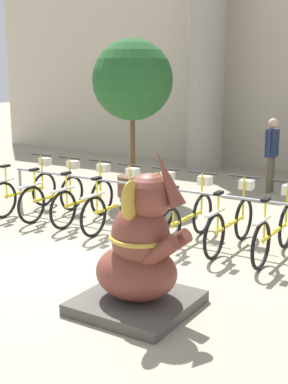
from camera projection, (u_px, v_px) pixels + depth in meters
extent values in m
plane|color=#9E937F|center=(80.00, 270.00, 6.96)|extent=(60.00, 60.00, 0.00)
cylinder|color=gray|center=(207.00, 73.00, 13.68)|extent=(0.97, 0.97, 5.00)
cylinder|color=gray|center=(20.00, 189.00, 10.05)|extent=(0.05, 0.05, 0.75)
cylinder|color=gray|center=(154.00, 187.00, 8.43)|extent=(6.00, 0.04, 0.04)
torus|color=black|center=(44.00, 189.00, 10.24)|extent=(0.05, 0.65, 0.65)
torus|color=black|center=(3.00, 200.00, 9.37)|extent=(0.05, 0.65, 0.65)
cube|color=yellow|center=(24.00, 192.00, 9.79)|extent=(0.04, 0.95, 0.04)
cube|color=silver|center=(2.00, 181.00, 9.29)|extent=(0.06, 0.54, 0.03)
cylinder|color=yellow|center=(6.00, 183.00, 9.39)|extent=(0.03, 0.03, 0.57)
cube|color=black|center=(5.00, 166.00, 9.32)|extent=(0.08, 0.18, 0.04)
cylinder|color=yellow|center=(42.00, 172.00, 10.13)|extent=(0.03, 0.03, 0.67)
cylinder|color=black|center=(41.00, 155.00, 10.06)|extent=(0.48, 0.03, 0.03)
cube|color=silver|center=(45.00, 162.00, 10.17)|extent=(0.20, 0.16, 0.14)
torus|color=black|center=(72.00, 193.00, 9.90)|extent=(0.05, 0.65, 0.65)
torus|color=black|center=(32.00, 205.00, 9.03)|extent=(0.05, 0.65, 0.65)
cube|color=yellow|center=(52.00, 196.00, 9.45)|extent=(0.04, 0.95, 0.04)
cube|color=silver|center=(31.00, 185.00, 8.95)|extent=(0.06, 0.54, 0.03)
cylinder|color=yellow|center=(35.00, 187.00, 9.05)|extent=(0.03, 0.03, 0.57)
cube|color=black|center=(34.00, 170.00, 8.98)|extent=(0.08, 0.18, 0.04)
cylinder|color=yellow|center=(70.00, 176.00, 9.79)|extent=(0.03, 0.03, 0.67)
cylinder|color=black|center=(69.00, 158.00, 9.72)|extent=(0.48, 0.03, 0.03)
cube|color=silver|center=(73.00, 165.00, 9.83)|extent=(0.20, 0.16, 0.14)
torus|color=black|center=(102.00, 197.00, 9.57)|extent=(0.05, 0.65, 0.65)
torus|color=black|center=(63.00, 210.00, 8.70)|extent=(0.05, 0.65, 0.65)
cube|color=yellow|center=(83.00, 201.00, 9.12)|extent=(0.04, 0.95, 0.04)
cube|color=silver|center=(62.00, 190.00, 8.63)|extent=(0.06, 0.54, 0.03)
cylinder|color=yellow|center=(67.00, 192.00, 8.72)|extent=(0.03, 0.03, 0.57)
cube|color=black|center=(66.00, 173.00, 8.65)|extent=(0.08, 0.18, 0.04)
cylinder|color=yellow|center=(100.00, 180.00, 9.46)|extent=(0.03, 0.03, 0.67)
cylinder|color=black|center=(100.00, 161.00, 9.39)|extent=(0.48, 0.03, 0.03)
cube|color=silver|center=(103.00, 168.00, 9.50)|extent=(0.20, 0.16, 0.14)
torus|color=black|center=(131.00, 203.00, 9.16)|extent=(0.05, 0.65, 0.65)
torus|color=black|center=(93.00, 217.00, 8.29)|extent=(0.05, 0.65, 0.65)
cube|color=yellow|center=(113.00, 207.00, 8.71)|extent=(0.04, 0.95, 0.04)
cube|color=silver|center=(93.00, 195.00, 8.22)|extent=(0.06, 0.54, 0.03)
cylinder|color=yellow|center=(97.00, 198.00, 8.31)|extent=(0.03, 0.03, 0.57)
cube|color=black|center=(97.00, 178.00, 8.24)|extent=(0.08, 0.18, 0.04)
cylinder|color=yellow|center=(130.00, 184.00, 9.05)|extent=(0.03, 0.03, 0.67)
cylinder|color=black|center=(129.00, 165.00, 8.98)|extent=(0.48, 0.03, 0.03)
cube|color=silver|center=(133.00, 172.00, 9.09)|extent=(0.20, 0.16, 0.14)
torus|color=black|center=(165.00, 208.00, 8.82)|extent=(0.05, 0.65, 0.65)
torus|color=black|center=(130.00, 223.00, 7.95)|extent=(0.05, 0.65, 0.65)
cube|color=yellow|center=(149.00, 212.00, 8.37)|extent=(0.04, 0.95, 0.04)
cube|color=silver|center=(130.00, 201.00, 7.87)|extent=(0.06, 0.54, 0.03)
cylinder|color=yellow|center=(134.00, 203.00, 7.97)|extent=(0.03, 0.03, 0.57)
cube|color=black|center=(133.00, 183.00, 7.90)|extent=(0.08, 0.18, 0.04)
cylinder|color=yellow|center=(164.00, 189.00, 8.71)|extent=(0.03, 0.03, 0.67)
cylinder|color=black|center=(165.00, 169.00, 8.64)|extent=(0.48, 0.03, 0.03)
cube|color=silver|center=(168.00, 176.00, 8.75)|extent=(0.20, 0.16, 0.14)
torus|color=black|center=(202.00, 214.00, 8.47)|extent=(0.05, 0.65, 0.65)
torus|color=black|center=(170.00, 230.00, 7.60)|extent=(0.05, 0.65, 0.65)
cube|color=yellow|center=(187.00, 218.00, 8.03)|extent=(0.04, 0.95, 0.04)
cube|color=silver|center=(170.00, 207.00, 7.53)|extent=(0.06, 0.54, 0.03)
cylinder|color=yellow|center=(173.00, 209.00, 7.62)|extent=(0.03, 0.03, 0.57)
cube|color=black|center=(174.00, 188.00, 7.56)|extent=(0.08, 0.18, 0.04)
cylinder|color=yellow|center=(202.00, 194.00, 8.37)|extent=(0.03, 0.03, 0.67)
cylinder|color=black|center=(202.00, 173.00, 8.29)|extent=(0.48, 0.03, 0.03)
cube|color=silver|center=(205.00, 180.00, 8.41)|extent=(0.20, 0.16, 0.14)
torus|color=black|center=(244.00, 219.00, 8.16)|extent=(0.05, 0.65, 0.65)
torus|color=black|center=(214.00, 237.00, 7.29)|extent=(0.05, 0.65, 0.65)
cube|color=yellow|center=(230.00, 224.00, 7.72)|extent=(0.04, 0.95, 0.04)
cube|color=silver|center=(215.00, 212.00, 7.22)|extent=(0.06, 0.54, 0.03)
cylinder|color=yellow|center=(218.00, 215.00, 7.31)|extent=(0.03, 0.03, 0.57)
cube|color=black|center=(219.00, 193.00, 7.24)|extent=(0.08, 0.18, 0.04)
cylinder|color=yellow|center=(243.00, 198.00, 8.05)|extent=(0.03, 0.03, 0.67)
cylinder|color=black|center=(244.00, 177.00, 7.98)|extent=(0.48, 0.03, 0.03)
cube|color=silver|center=(247.00, 185.00, 8.09)|extent=(0.20, 0.16, 0.14)
torus|color=black|center=(286.00, 226.00, 7.79)|extent=(0.05, 0.65, 0.65)
torus|color=black|center=(261.00, 246.00, 6.92)|extent=(0.05, 0.65, 0.65)
cube|color=yellow|center=(275.00, 232.00, 7.34)|extent=(0.04, 0.95, 0.04)
cube|color=silver|center=(262.00, 220.00, 6.84)|extent=(0.06, 0.54, 0.03)
cylinder|color=yellow|center=(265.00, 223.00, 6.94)|extent=(0.03, 0.03, 0.57)
cube|color=black|center=(266.00, 200.00, 6.87)|extent=(0.08, 0.18, 0.04)
cylinder|color=yellow|center=(287.00, 205.00, 7.68)|extent=(0.03, 0.03, 0.67)
cylinder|color=black|center=(288.00, 182.00, 7.61)|extent=(0.48, 0.03, 0.03)
cube|color=#4C4742|center=(136.00, 303.00, 5.83)|extent=(1.18, 1.18, 0.13)
ellipsoid|color=brown|center=(136.00, 272.00, 5.75)|extent=(0.91, 0.80, 0.59)
ellipsoid|color=brown|center=(140.00, 237.00, 5.63)|extent=(0.64, 0.59, 0.75)
sphere|color=brown|center=(149.00, 196.00, 5.48)|extent=(0.48, 0.48, 0.48)
ellipsoid|color=#B79333|center=(156.00, 191.00, 5.71)|extent=(0.08, 0.34, 0.41)
ellipsoid|color=#B79333|center=(131.00, 200.00, 5.31)|extent=(0.08, 0.34, 0.41)
cone|color=brown|center=(168.00, 179.00, 5.32)|extent=(0.41, 0.17, 0.61)
cylinder|color=brown|center=(171.00, 246.00, 5.61)|extent=(0.48, 0.16, 0.43)
cylinder|color=brown|center=(158.00, 253.00, 5.39)|extent=(0.48, 0.16, 0.43)
torus|color=#B79333|center=(140.00, 237.00, 5.63)|extent=(0.67, 0.67, 0.05)
cylinder|color=brown|center=(272.00, 174.00, 11.45)|extent=(0.11, 0.11, 0.77)
cylinder|color=brown|center=(269.00, 175.00, 11.31)|extent=(0.11, 0.11, 0.77)
cube|color=#1E284C|center=(272.00, 143.00, 11.23)|extent=(0.20, 0.32, 0.58)
sphere|color=tan|center=(273.00, 123.00, 11.14)|extent=(0.21, 0.21, 0.21)
cylinder|color=#1E284C|center=(275.00, 141.00, 11.39)|extent=(0.07, 0.07, 0.52)
cylinder|color=#1E284C|center=(269.00, 143.00, 11.06)|extent=(0.07, 0.07, 0.52)
cylinder|color=brown|center=(133.00, 186.00, 11.12)|extent=(0.65, 0.65, 0.42)
cylinder|color=brown|center=(133.00, 145.00, 10.94)|extent=(0.10, 0.10, 1.30)
sphere|color=#235628|center=(132.00, 80.00, 10.65)|extent=(1.62, 1.62, 1.62)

